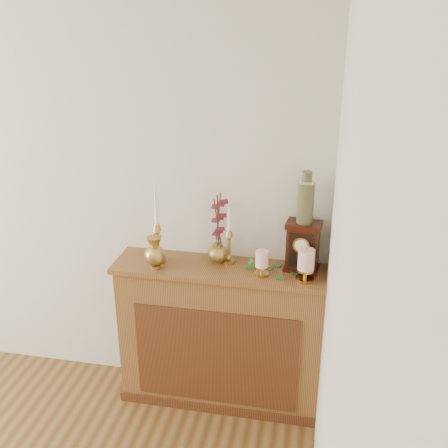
% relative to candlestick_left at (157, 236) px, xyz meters
% --- Properties ---
extents(console_shelf, '(1.24, 0.34, 0.93)m').
position_rel_candlestick_left_xyz_m(console_shelf, '(0.37, 0.01, -0.65)').
color(console_shelf, brown).
rests_on(console_shelf, ground).
extents(candlestick_left, '(0.08, 0.08, 0.48)m').
position_rel_candlestick_left_xyz_m(candlestick_left, '(0.00, 0.00, 0.00)').
color(candlestick_left, '#B49348').
rests_on(candlestick_left, console_shelf).
extents(candlestick_center, '(0.07, 0.07, 0.42)m').
position_rel_candlestick_left_xyz_m(candlestick_center, '(0.41, 0.06, -0.02)').
color(candlestick_center, '#B49348').
rests_on(candlestick_center, console_shelf).
extents(bud_vase, '(0.12, 0.12, 0.19)m').
position_rel_candlestick_left_xyz_m(bud_vase, '(0.01, -0.09, -0.06)').
color(bud_vase, '#B49348').
rests_on(bud_vase, console_shelf).
extents(ginger_jar, '(0.18, 0.19, 0.44)m').
position_rel_candlestick_left_xyz_m(ginger_jar, '(0.34, 0.09, 0.04)').
color(ginger_jar, '#B49348').
rests_on(ginger_jar, console_shelf).
extents(pillar_candle_left, '(0.08, 0.08, 0.16)m').
position_rel_candlestick_left_xyz_m(pillar_candle_left, '(0.61, -0.05, -0.08)').
color(pillar_candle_left, '#B4873F').
rests_on(pillar_candle_left, console_shelf).
extents(pillar_candle_right, '(0.10, 0.10, 0.19)m').
position_rel_candlestick_left_xyz_m(pillar_candle_right, '(0.85, -0.07, -0.06)').
color(pillar_candle_right, '#B4873F').
rests_on(pillar_candle_right, console_shelf).
extents(ivy_garland, '(0.42, 0.19, 0.07)m').
position_rel_candlestick_left_xyz_m(ivy_garland, '(0.66, 0.00, -0.15)').
color(ivy_garland, '#266024').
rests_on(ivy_garland, console_shelf).
extents(mantel_clock, '(0.20, 0.15, 0.29)m').
position_rel_candlestick_left_xyz_m(mantel_clock, '(0.82, 0.06, -0.02)').
color(mantel_clock, '#34150A').
rests_on(mantel_clock, console_shelf).
extents(ceramic_vase, '(0.09, 0.09, 0.29)m').
position_rel_candlestick_left_xyz_m(ceramic_vase, '(0.82, 0.06, 0.26)').
color(ceramic_vase, '#1B3729').
rests_on(ceramic_vase, mantel_clock).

